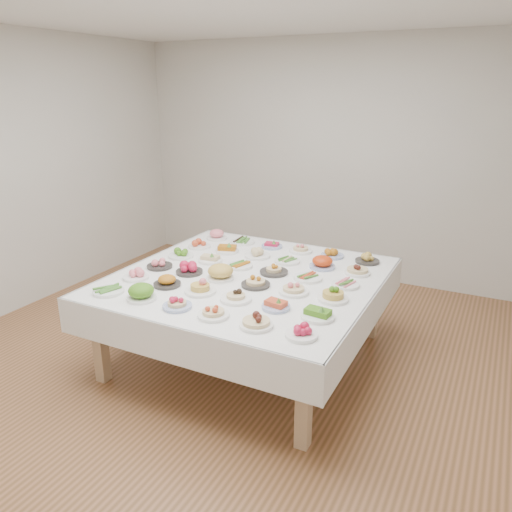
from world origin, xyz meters
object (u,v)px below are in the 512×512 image
at_px(dish_35, 367,259).
at_px(dish_0, 108,290).
at_px(dish_18, 181,253).
at_px(display_table, 248,284).

bearing_deg(dish_35, dish_0, -134.80).
distance_m(dish_0, dish_18, 0.94).
distance_m(display_table, dish_35, 1.12).
relative_size(dish_18, dish_35, 1.07).
bearing_deg(display_table, dish_0, -134.33).
xyz_separation_m(dish_18, dish_35, (1.57, 0.63, -0.00)).
height_order(dish_0, dish_18, dish_18).
distance_m(display_table, dish_0, 1.12).
bearing_deg(dish_18, dish_35, 22.04).
bearing_deg(display_table, dish_18, 169.14).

